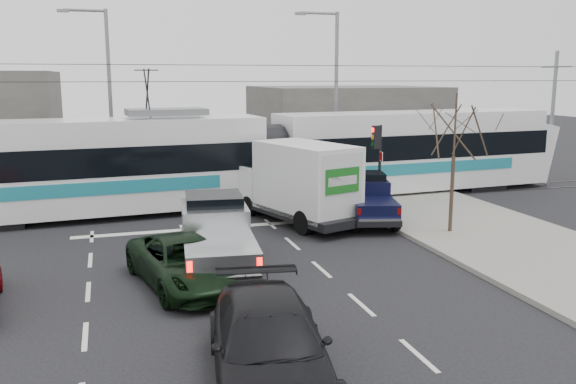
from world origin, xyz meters
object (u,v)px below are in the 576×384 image
object	(u,v)px
dark_car	(269,346)
silver_pickup	(216,234)
tram	(268,157)
traffic_signal	(377,149)
green_car	(186,262)
street_lamp_near	(333,88)
bare_tree	(455,132)
street_lamp_far	(106,88)
box_truck	(298,183)
navy_pickup	(368,199)

from	to	relation	value
dark_car	silver_pickup	bearing A→B (deg)	95.91
tram	silver_pickup	bearing A→B (deg)	-118.67
traffic_signal	green_car	bearing A→B (deg)	-142.60
street_lamp_near	silver_pickup	world-z (taller)	street_lamp_near
traffic_signal	bare_tree	bearing A→B (deg)	-74.24
street_lamp_far	tram	bearing A→B (deg)	-41.71
green_car	box_truck	bearing A→B (deg)	37.81
bare_tree	navy_pickup	size ratio (longest dim) A/B	1.05
tram	box_truck	size ratio (longest dim) A/B	4.35
navy_pickup	traffic_signal	bearing A→B (deg)	67.67
traffic_signal	green_car	xyz separation A→B (m)	(-8.86, -6.78, -2.06)
street_lamp_far	dark_car	world-z (taller)	street_lamp_far
traffic_signal	tram	world-z (taller)	tram
traffic_signal	navy_pickup	bearing A→B (deg)	-126.76
traffic_signal	box_truck	bearing A→B (deg)	-171.75
street_lamp_far	tram	size ratio (longest dim) A/B	0.31
traffic_signal	navy_pickup	size ratio (longest dim) A/B	0.76
bare_tree	tram	bearing A→B (deg)	123.73
street_lamp_near	silver_pickup	size ratio (longest dim) A/B	1.49
green_car	street_lamp_far	bearing A→B (deg)	84.01
bare_tree	navy_pickup	world-z (taller)	bare_tree
street_lamp_near	navy_pickup	xyz separation A→B (m)	(-1.74, -8.71, -4.18)
traffic_signal	tram	distance (m)	5.14
street_lamp_far	tram	xyz separation A→B (m)	(6.85, -6.10, -2.99)
tram	dark_car	distance (m)	16.77
tram	street_lamp_near	bearing A→B (deg)	36.89
navy_pickup	box_truck	bearing A→B (deg)	-179.46
street_lamp_far	dark_car	bearing A→B (deg)	-83.37
navy_pickup	green_car	size ratio (longest dim) A/B	0.97
street_lamp_near	tram	distance (m)	6.89
tram	box_truck	bearing A→B (deg)	-91.97
street_lamp_near	green_car	distance (m)	17.83
bare_tree	green_car	distance (m)	10.83
silver_pickup	dark_car	xyz separation A→B (m)	(-0.31, -7.35, -0.28)
tram	navy_pickup	size ratio (longest dim) A/B	6.17
navy_pickup	green_car	xyz separation A→B (m)	(-7.97, -5.57, -0.25)
dark_car	street_lamp_near	bearing A→B (deg)	74.56
silver_pickup	navy_pickup	world-z (taller)	silver_pickup
box_truck	street_lamp_far	bearing A→B (deg)	106.84
tram	navy_pickup	xyz separation A→B (m)	(2.91, -4.60, -1.18)
bare_tree	silver_pickup	distance (m)	9.41
box_truck	green_car	distance (m)	8.20
tram	green_car	world-z (taller)	tram
street_lamp_far	green_car	distance (m)	16.97
bare_tree	box_truck	bearing A→B (deg)	143.93
dark_car	navy_pickup	bearing A→B (deg)	66.49
silver_pickup	green_car	xyz separation A→B (m)	(-1.10, -1.36, -0.38)
bare_tree	street_lamp_near	world-z (taller)	street_lamp_near
street_lamp_near	traffic_signal	bearing A→B (deg)	-96.41
green_car	dark_car	bearing A→B (deg)	-94.71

